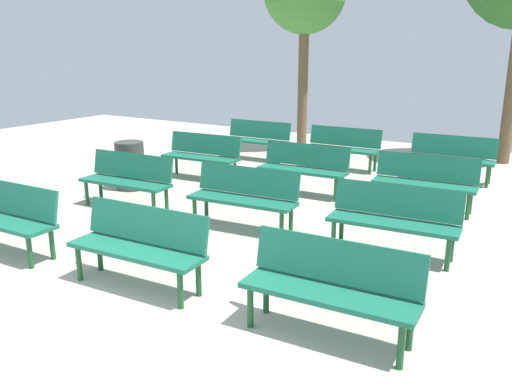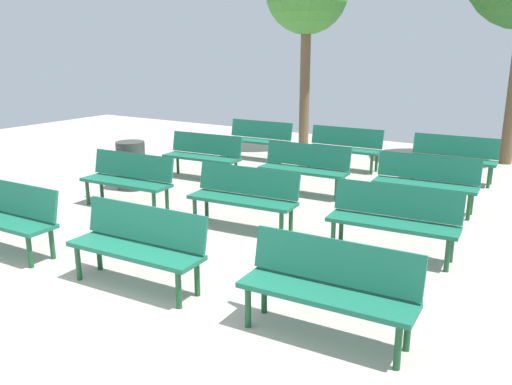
% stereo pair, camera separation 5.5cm
% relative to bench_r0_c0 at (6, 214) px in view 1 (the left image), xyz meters
% --- Properties ---
extents(ground_plane, '(24.00, 24.00, 0.00)m').
position_rel_bench_r0_c0_xyz_m(ground_plane, '(2.25, -1.42, -0.50)').
color(ground_plane, '#B2A899').
extents(bench_r0_c0, '(1.62, 0.54, 0.87)m').
position_rel_bench_r0_c0_xyz_m(bench_r0_c0, '(0.00, 0.00, 0.00)').
color(bench_r0_c0, '#19664C').
rests_on(bench_r0_c0, ground_plane).
extents(bench_r0_c1, '(1.62, 0.57, 0.87)m').
position_rel_bench_r0_c0_xyz_m(bench_r0_c1, '(2.15, 0.14, 0.00)').
color(bench_r0_c1, '#19664C').
rests_on(bench_r0_c1, ground_plane).
extents(bench_r0_c2, '(1.62, 0.57, 0.87)m').
position_rel_bench_r0_c0_xyz_m(bench_r0_c2, '(4.34, 0.28, 0.00)').
color(bench_r0_c2, '#19664C').
rests_on(bench_r0_c2, ground_plane).
extents(bench_r1_c0, '(1.63, 0.58, 0.87)m').
position_rel_bench_r0_c0_xyz_m(bench_r1_c0, '(-0.10, 2.22, 0.00)').
color(bench_r1_c0, '#19664C').
rests_on(bench_r1_c0, ground_plane).
extents(bench_r1_c1, '(1.63, 0.61, 0.87)m').
position_rel_bench_r0_c0_xyz_m(bench_r1_c1, '(2.06, 2.36, 0.00)').
color(bench_r1_c1, '#19664C').
rests_on(bench_r1_c1, ground_plane).
extents(bench_r1_c2, '(1.63, 0.61, 0.87)m').
position_rel_bench_r0_c0_xyz_m(bench_r1_c2, '(4.21, 2.49, 0.00)').
color(bench_r1_c2, '#19664C').
rests_on(bench_r1_c2, ground_plane).
extents(bench_r2_c0, '(1.63, 0.59, 0.87)m').
position_rel_bench_r0_c0_xyz_m(bench_r2_c0, '(-0.29, 4.44, 0.00)').
color(bench_r2_c0, '#19664C').
rests_on(bench_r2_c0, ground_plane).
extents(bench_r2_c1, '(1.62, 0.55, 0.87)m').
position_rel_bench_r0_c0_xyz_m(bench_r2_c1, '(1.94, 4.50, 0.00)').
color(bench_r2_c1, '#19664C').
rests_on(bench_r2_c1, ground_plane).
extents(bench_r2_c2, '(1.63, 0.60, 0.87)m').
position_rel_bench_r0_c0_xyz_m(bench_r2_c2, '(4.04, 4.63, 0.00)').
color(bench_r2_c2, '#19664C').
rests_on(bench_r2_c2, ground_plane).
extents(bench_r3_c0, '(1.61, 0.52, 0.87)m').
position_rel_bench_r0_c0_xyz_m(bench_r3_c0, '(-0.36, 6.63, 0.00)').
color(bench_r3_c0, '#19664C').
rests_on(bench_r3_c0, ground_plane).
extents(bench_r3_c1, '(1.61, 0.53, 0.87)m').
position_rel_bench_r0_c0_xyz_m(bench_r3_c1, '(1.75, 6.73, 0.00)').
color(bench_r3_c1, '#19664C').
rests_on(bench_r3_c1, ground_plane).
extents(bench_r3_c2, '(1.62, 0.55, 0.87)m').
position_rel_bench_r0_c0_xyz_m(bench_r3_c2, '(3.97, 6.83, 0.00)').
color(bench_r3_c2, '#19664C').
rests_on(bench_r3_c2, ground_plane).
extents(trash_bin, '(0.52, 0.52, 0.88)m').
position_rel_bench_r0_c0_xyz_m(trash_bin, '(-0.91, 3.09, -0.07)').
color(trash_bin, '#383D38').
rests_on(trash_bin, ground_plane).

